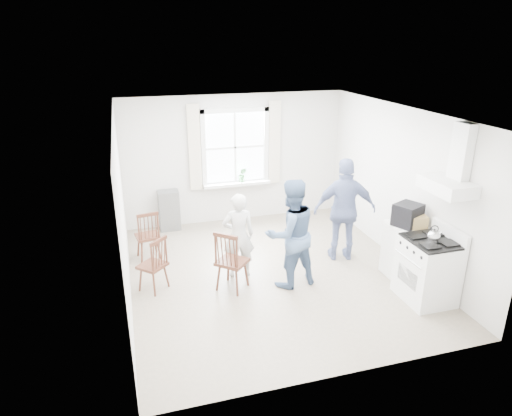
{
  "coord_description": "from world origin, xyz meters",
  "views": [
    {
      "loc": [
        -2.12,
        -6.27,
        3.65
      ],
      "look_at": [
        -0.23,
        0.2,
        1.1
      ],
      "focal_mm": 32.0,
      "sensor_mm": 36.0,
      "label": 1
    }
  ],
  "objects_px": {
    "gas_stove": "(428,269)",
    "person_right": "(345,210)",
    "windsor_chair_a": "(148,231)",
    "stereo_stack": "(408,215)",
    "person_mid": "(291,234)",
    "windsor_chair_b": "(228,256)",
    "windsor_chair_c": "(157,259)",
    "low_cabinet": "(404,250)",
    "person_left": "(238,236)"
  },
  "relations": [
    {
      "from": "gas_stove",
      "to": "person_right",
      "type": "bearing_deg",
      "value": 110.41
    },
    {
      "from": "windsor_chair_a",
      "to": "person_right",
      "type": "height_order",
      "value": "person_right"
    },
    {
      "from": "stereo_stack",
      "to": "gas_stove",
      "type": "bearing_deg",
      "value": -93.22
    },
    {
      "from": "gas_stove",
      "to": "person_mid",
      "type": "xyz_separation_m",
      "value": [
        -1.76,
        0.97,
        0.37
      ]
    },
    {
      "from": "windsor_chair_a",
      "to": "windsor_chair_b",
      "type": "distance_m",
      "value": 1.75
    },
    {
      "from": "windsor_chair_c",
      "to": "person_right",
      "type": "distance_m",
      "value": 3.2
    },
    {
      "from": "stereo_stack",
      "to": "windsor_chair_a",
      "type": "height_order",
      "value": "stereo_stack"
    },
    {
      "from": "gas_stove",
      "to": "low_cabinet",
      "type": "xyz_separation_m",
      "value": [
        0.07,
        0.7,
        -0.03
      ]
    },
    {
      "from": "windsor_chair_c",
      "to": "windsor_chair_a",
      "type": "bearing_deg",
      "value": 92.77
    },
    {
      "from": "stereo_stack",
      "to": "windsor_chair_c",
      "type": "xyz_separation_m",
      "value": [
        -3.78,
        0.66,
        -0.54
      ]
    },
    {
      "from": "person_left",
      "to": "stereo_stack",
      "type": "bearing_deg",
      "value": 166.65
    },
    {
      "from": "low_cabinet",
      "to": "windsor_chair_c",
      "type": "bearing_deg",
      "value": 170.57
    },
    {
      "from": "windsor_chair_a",
      "to": "person_left",
      "type": "height_order",
      "value": "person_left"
    },
    {
      "from": "windsor_chair_b",
      "to": "person_right",
      "type": "distance_m",
      "value": 2.23
    },
    {
      "from": "windsor_chair_a",
      "to": "windsor_chair_c",
      "type": "bearing_deg",
      "value": -87.23
    },
    {
      "from": "person_left",
      "to": "person_mid",
      "type": "xyz_separation_m",
      "value": [
        0.69,
        -0.49,
        0.16
      ]
    },
    {
      "from": "gas_stove",
      "to": "person_left",
      "type": "xyz_separation_m",
      "value": [
        -2.45,
        1.46,
        0.21
      ]
    },
    {
      "from": "stereo_stack",
      "to": "windsor_chair_a",
      "type": "relative_size",
      "value": 0.55
    },
    {
      "from": "stereo_stack",
      "to": "person_right",
      "type": "height_order",
      "value": "person_right"
    },
    {
      "from": "low_cabinet",
      "to": "windsor_chair_c",
      "type": "relative_size",
      "value": 1.02
    },
    {
      "from": "windsor_chair_c",
      "to": "person_left",
      "type": "xyz_separation_m",
      "value": [
        1.29,
        0.13,
        0.16
      ]
    },
    {
      "from": "low_cabinet",
      "to": "windsor_chair_c",
      "type": "height_order",
      "value": "low_cabinet"
    },
    {
      "from": "person_right",
      "to": "person_mid",
      "type": "bearing_deg",
      "value": 40.17
    },
    {
      "from": "windsor_chair_b",
      "to": "windsor_chair_c",
      "type": "bearing_deg",
      "value": 162.44
    },
    {
      "from": "gas_stove",
      "to": "low_cabinet",
      "type": "distance_m",
      "value": 0.7
    },
    {
      "from": "low_cabinet",
      "to": "stereo_stack",
      "type": "distance_m",
      "value": 0.62
    },
    {
      "from": "stereo_stack",
      "to": "windsor_chair_a",
      "type": "bearing_deg",
      "value": 155.81
    },
    {
      "from": "person_left",
      "to": "person_right",
      "type": "height_order",
      "value": "person_right"
    },
    {
      "from": "person_right",
      "to": "windsor_chair_c",
      "type": "bearing_deg",
      "value": 17.91
    },
    {
      "from": "windsor_chair_b",
      "to": "windsor_chair_c",
      "type": "relative_size",
      "value": 1.12
    },
    {
      "from": "person_mid",
      "to": "person_right",
      "type": "relative_size",
      "value": 0.96
    },
    {
      "from": "person_right",
      "to": "gas_stove",
      "type": "bearing_deg",
      "value": 124.44
    },
    {
      "from": "windsor_chair_b",
      "to": "person_left",
      "type": "height_order",
      "value": "person_left"
    },
    {
      "from": "low_cabinet",
      "to": "windsor_chair_b",
      "type": "bearing_deg",
      "value": 173.66
    },
    {
      "from": "low_cabinet",
      "to": "person_mid",
      "type": "relative_size",
      "value": 0.53
    },
    {
      "from": "low_cabinet",
      "to": "person_right",
      "type": "xyz_separation_m",
      "value": [
        -0.65,
        0.85,
        0.44
      ]
    },
    {
      "from": "low_cabinet",
      "to": "person_right",
      "type": "height_order",
      "value": "person_right"
    },
    {
      "from": "gas_stove",
      "to": "windsor_chair_a",
      "type": "height_order",
      "value": "gas_stove"
    },
    {
      "from": "stereo_stack",
      "to": "person_right",
      "type": "xyz_separation_m",
      "value": [
        -0.61,
        0.88,
        -0.18
      ]
    },
    {
      "from": "windsor_chair_a",
      "to": "windsor_chair_b",
      "type": "bearing_deg",
      "value": -52.18
    },
    {
      "from": "windsor_chair_b",
      "to": "person_left",
      "type": "xyz_separation_m",
      "value": [
        0.27,
        0.45,
        0.1
      ]
    },
    {
      "from": "person_mid",
      "to": "person_right",
      "type": "bearing_deg",
      "value": -163.81
    },
    {
      "from": "stereo_stack",
      "to": "windsor_chair_a",
      "type": "xyz_separation_m",
      "value": [
        -3.83,
        1.72,
        -0.52
      ]
    },
    {
      "from": "gas_stove",
      "to": "low_cabinet",
      "type": "relative_size",
      "value": 1.24
    },
    {
      "from": "gas_stove",
      "to": "low_cabinet",
      "type": "height_order",
      "value": "gas_stove"
    },
    {
      "from": "windsor_chair_c",
      "to": "gas_stove",
      "type": "bearing_deg",
      "value": -19.61
    },
    {
      "from": "person_left",
      "to": "person_right",
      "type": "bearing_deg",
      "value": -173.1
    },
    {
      "from": "windsor_chair_a",
      "to": "person_mid",
      "type": "height_order",
      "value": "person_mid"
    },
    {
      "from": "windsor_chair_a",
      "to": "person_left",
      "type": "bearing_deg",
      "value": -34.83
    },
    {
      "from": "gas_stove",
      "to": "person_left",
      "type": "height_order",
      "value": "person_left"
    }
  ]
}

